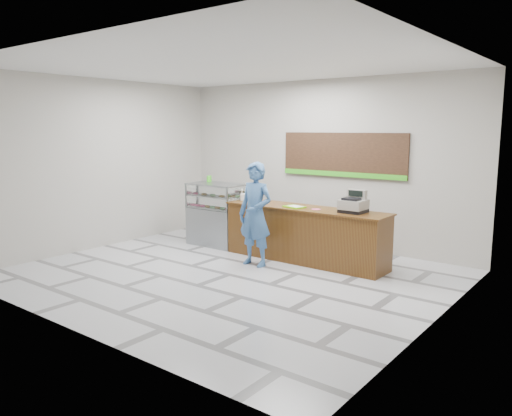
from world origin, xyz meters
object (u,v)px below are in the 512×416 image
Objects in this scene: cash_register at (354,204)px; serving_tray at (294,207)px; display_case at (217,214)px; customer at (255,214)px; sales_counter at (305,234)px.

cash_register is 1.16m from serving_tray.
serving_tray is (2.05, -0.10, 0.36)m from display_case.
customer reaches higher than cash_register.
serving_tray is (-1.14, -0.14, -0.14)m from cash_register.
serving_tray is (-0.17, -0.10, 0.52)m from sales_counter.
display_case is 2.09m from serving_tray.
sales_counter is 7.35× the size of serving_tray.
display_case is 3.05× the size of cash_register.
cash_register is (3.19, 0.04, 0.50)m from display_case.
display_case reaches higher than serving_tray.
cash_register is 1.76m from customer.
cash_register is at bearing 27.42° from customer.
display_case is at bearing 154.27° from customer.
display_case is at bearing -179.54° from cash_register.
cash_register is 0.23× the size of customer.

